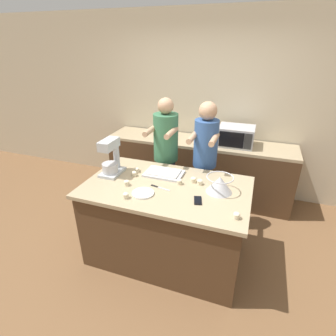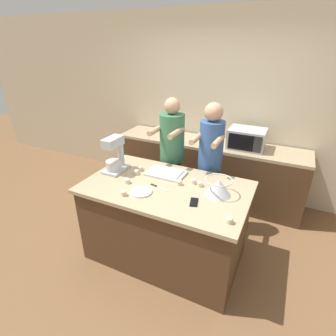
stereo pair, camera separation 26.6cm
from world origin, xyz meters
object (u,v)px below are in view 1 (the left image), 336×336
(cupcake_2, at_px, (137,170))
(person_right, at_px, (204,164))
(person_left, at_px, (166,159))
(cupcake_3, at_px, (200,182))
(baking_tray, at_px, (164,173))
(microwave_oven, at_px, (236,136))
(cupcake_0, at_px, (127,183))
(cell_phone, at_px, (198,200))
(knife, at_px, (159,187))
(cupcake_1, at_px, (126,195))
(cupcake_5, at_px, (237,215))
(small_plate, at_px, (143,193))
(cupcake_6, at_px, (134,174))
(mixing_bowl, at_px, (220,184))
(cupcake_7, at_px, (180,182))
(stand_mixer, at_px, (111,159))

(cupcake_2, bearing_deg, person_right, 37.46)
(person_left, height_order, cupcake_3, person_left)
(baking_tray, relative_size, microwave_oven, 0.86)
(microwave_oven, xyz_separation_m, cupcake_3, (-0.21, -1.30, -0.11))
(person_right, relative_size, cupcake_0, 27.79)
(person_right, xyz_separation_m, cell_phone, (0.13, -0.86, 0.02))
(knife, relative_size, cupcake_0, 3.68)
(cupcake_1, bearing_deg, cell_phone, 15.26)
(microwave_oven, height_order, cupcake_5, microwave_oven)
(cupcake_0, relative_size, cupcake_3, 1.00)
(cupcake_1, bearing_deg, small_plate, 45.24)
(person_left, xyz_separation_m, cupcake_5, (1.00, -1.02, 0.05))
(knife, bearing_deg, person_right, 67.96)
(cupcake_1, distance_m, cupcake_6, 0.45)
(person_right, distance_m, mixing_bowl, 0.70)
(cupcake_3, bearing_deg, baking_tray, 168.52)
(cupcake_1, xyz_separation_m, cupcake_5, (1.02, 0.02, 0.00))
(cupcake_1, height_order, cupcake_2, same)
(person_right, height_order, small_plate, person_right)
(person_left, bearing_deg, cupcake_1, -91.18)
(cupcake_0, xyz_separation_m, cupcake_1, (0.11, -0.22, 0.00))
(cupcake_3, relative_size, cupcake_7, 1.00)
(stand_mixer, height_order, cupcake_6, stand_mixer)
(baking_tray, relative_size, cupcake_1, 7.09)
(microwave_oven, bearing_deg, cupcake_3, -99.29)
(cupcake_5, bearing_deg, cupcake_6, 160.23)
(baking_tray, height_order, cupcake_7, cupcake_7)
(microwave_oven, bearing_deg, cupcake_6, -124.70)
(person_left, xyz_separation_m, cupcake_2, (-0.16, -0.51, 0.05))
(cupcake_1, xyz_separation_m, cupcake_6, (-0.13, 0.44, 0.00))
(person_left, distance_m, stand_mixer, 0.78)
(mixing_bowl, bearing_deg, cupcake_1, -152.92)
(mixing_bowl, relative_size, small_plate, 1.23)
(small_plate, bearing_deg, cupcake_1, -134.76)
(cupcake_0, bearing_deg, cupcake_7, 22.16)
(person_left, relative_size, cupcake_2, 27.95)
(cupcake_5, xyz_separation_m, cupcake_6, (-1.15, 0.41, 0.00))
(cupcake_5, relative_size, cupcake_6, 1.00)
(stand_mixer, relative_size, cupcake_7, 6.81)
(cupcake_7, bearing_deg, cupcake_6, 179.10)
(microwave_oven, bearing_deg, person_left, -136.53)
(knife, bearing_deg, baking_tray, 100.34)
(knife, xyz_separation_m, cupcake_7, (0.18, 0.14, 0.03))
(baking_tray, distance_m, cupcake_3, 0.44)
(person_right, distance_m, cupcake_3, 0.56)
(person_left, xyz_separation_m, microwave_oven, (0.79, 0.75, 0.16))
(cupcake_6, bearing_deg, cell_phone, -18.25)
(baking_tray, height_order, microwave_oven, microwave_oven)
(small_plate, bearing_deg, cell_phone, 6.13)
(cell_phone, bearing_deg, person_right, 98.28)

